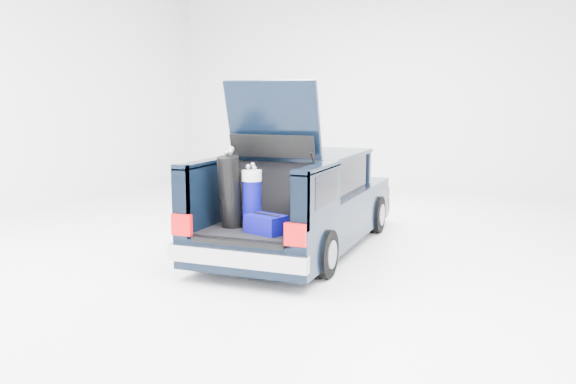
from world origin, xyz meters
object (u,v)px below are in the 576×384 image
at_px(red_suitcase, 307,205).
at_px(blue_duffel, 266,224).
at_px(blue_golf_bag, 252,199).
at_px(car, 303,203).
at_px(black_golf_bag, 230,192).

distance_m(red_suitcase, blue_duffel, 0.70).
height_order(blue_golf_bag, blue_duffel, blue_golf_bag).
bearing_deg(blue_duffel, red_suitcase, 82.23).
distance_m(car, black_golf_bag, 1.76).
distance_m(car, red_suitcase, 1.33).
bearing_deg(blue_golf_bag, blue_duffel, -19.54).
bearing_deg(car, red_suitcase, -67.65).
relative_size(red_suitcase, blue_duffel, 1.03).
bearing_deg(car, blue_duffel, -84.20).
height_order(red_suitcase, blue_duffel, red_suitcase).
xyz_separation_m(car, blue_golf_bag, (-0.10, -1.61, 0.31)).
bearing_deg(black_golf_bag, blue_duffel, -14.57).
distance_m(blue_golf_bag, blue_duffel, 0.44).
bearing_deg(black_golf_bag, blue_golf_bag, 13.74).
bearing_deg(blue_golf_bag, car, 103.84).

